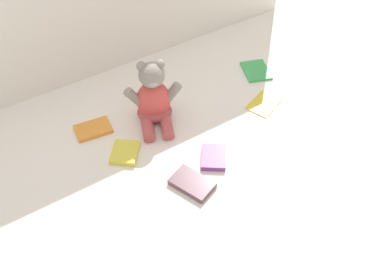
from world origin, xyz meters
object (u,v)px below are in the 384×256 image
(book_case_5, at_px, (256,71))
(book_case_6, at_px, (264,104))
(book_case_3, at_px, (192,183))
(book_case_0, at_px, (93,129))
(teddy_bear, at_px, (154,99))
(book_case_1, at_px, (125,153))
(book_case_4, at_px, (213,157))

(book_case_5, relative_size, book_case_6, 1.04)
(book_case_3, bearing_deg, book_case_0, -88.74)
(book_case_5, bearing_deg, teddy_bear, -158.24)
(book_case_1, xyz_separation_m, book_case_6, (0.55, -0.06, -0.00))
(book_case_0, distance_m, book_case_1, 0.17)
(teddy_bear, height_order, book_case_5, teddy_bear)
(book_case_6, bearing_deg, book_case_4, 90.09)
(book_case_4, distance_m, book_case_6, 0.34)
(teddy_bear, bearing_deg, book_case_6, -0.22)
(book_case_1, height_order, book_case_4, same)
(book_case_5, bearing_deg, book_case_3, -126.95)
(teddy_bear, relative_size, book_case_6, 1.99)
(book_case_1, bearing_deg, teddy_bear, -111.05)
(book_case_0, bearing_deg, book_case_4, 47.36)
(book_case_4, relative_size, book_case_6, 0.85)
(teddy_bear, relative_size, book_case_4, 2.34)
(book_case_3, height_order, book_case_5, book_case_3)
(teddy_bear, bearing_deg, book_case_0, -173.94)
(book_case_1, relative_size, book_case_5, 0.79)
(teddy_bear, height_order, book_case_4, teddy_bear)
(teddy_bear, relative_size, book_case_1, 2.41)
(book_case_1, relative_size, book_case_6, 0.83)
(book_case_1, height_order, book_case_6, book_case_1)
(teddy_bear, height_order, book_case_6, teddy_bear)
(book_case_4, bearing_deg, book_case_6, -123.74)
(book_case_5, bearing_deg, book_case_4, -124.76)
(book_case_3, xyz_separation_m, book_case_5, (0.53, 0.35, -0.00))
(book_case_1, bearing_deg, book_case_3, 155.89)
(book_case_0, xyz_separation_m, book_case_6, (0.60, -0.22, -0.00))
(teddy_bear, distance_m, book_case_3, 0.35)
(book_case_4, height_order, book_case_5, book_case_4)
(book_case_3, height_order, book_case_6, book_case_3)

